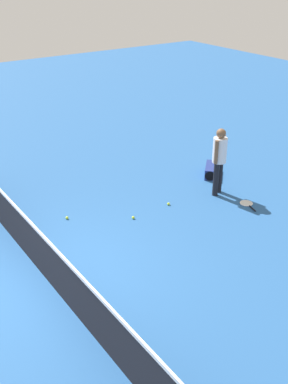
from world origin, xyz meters
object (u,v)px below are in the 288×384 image
Objects in this scene: player_near_side at (219,156)px; equipment_bag at (211,171)px; tennis_ball_near_player at (133,217)px; tennis_ball_midcourt at (169,204)px; tennis_ball_by_net at (67,218)px; tennis_racket_near_player at (247,204)px.

player_near_side is 1.39m from equipment_bag.
tennis_ball_near_player is at bearing 104.67° from equipment_bag.
equipment_bag reaches higher than tennis_ball_midcourt.
tennis_ball_by_net is at bearing 71.56° from tennis_ball_midcourt.
tennis_ball_by_net is at bearing 56.01° from tennis_ball_near_player.
tennis_ball_by_net reaches higher than tennis_racket_near_player.
tennis_ball_midcourt is at bearing 110.09° from equipment_bag.
equipment_bag is (0.72, -1.98, 0.11)m from tennis_ball_midcourt.
player_near_side is 2.63m from tennis_ball_near_player.
equipment_bag reaches higher than tennis_ball_near_player.
tennis_ball_by_net is (0.84, 1.24, 0.00)m from tennis_ball_near_player.
tennis_ball_near_player is at bearing 87.42° from player_near_side.
equipment_bag reaches higher than tennis_racket_near_player.
tennis_racket_near_player is 9.20× the size of tennis_ball_near_player.
player_near_side is at bearing -92.58° from tennis_ball_near_player.
tennis_ball_midcourt is 2.11m from equipment_bag.
player_near_side is 1.32m from tennis_racket_near_player.
tennis_racket_near_player is 9.20× the size of tennis_ball_by_net.
tennis_racket_near_player is 2.81m from tennis_ball_near_player.
equipment_bag reaches higher than tennis_ball_by_net.
tennis_ball_near_player is (0.96, 2.64, 0.02)m from tennis_racket_near_player.
tennis_racket_near_player is at bearing -109.99° from tennis_ball_near_player.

